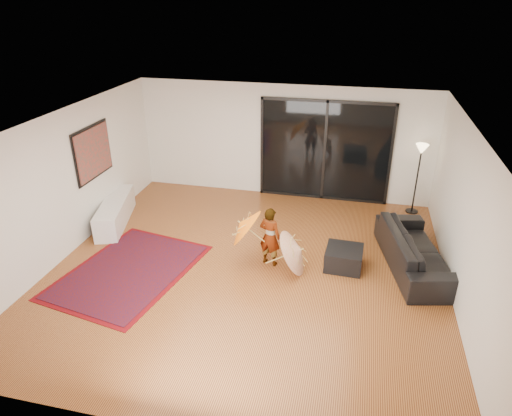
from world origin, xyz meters
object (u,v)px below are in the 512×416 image
(sofa, at_px, (415,250))
(child, at_px, (270,237))
(ottoman, at_px, (344,258))
(media_console, at_px, (115,212))

(sofa, height_order, child, child)
(ottoman, xyz_separation_m, child, (-1.35, -0.19, 0.38))
(media_console, distance_m, ottoman, 4.99)
(sofa, relative_size, ottoman, 3.60)
(sofa, bearing_deg, child, 88.01)
(media_console, bearing_deg, child, -28.67)
(media_console, relative_size, sofa, 0.79)
(ottoman, bearing_deg, sofa, 13.58)
(ottoman, bearing_deg, child, -172.05)
(sofa, bearing_deg, ottoman, 90.90)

